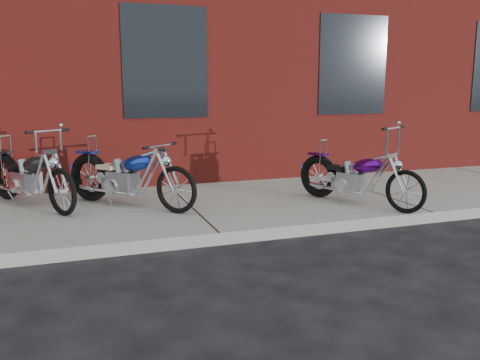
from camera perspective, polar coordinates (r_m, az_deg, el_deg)
name	(u,v)px	position (r m, az deg, el deg)	size (l,w,h in m)	color
ground	(220,245)	(5.93, -2.31, -7.36)	(120.00, 120.00, 0.00)	#2A292D
sidewalk	(189,210)	(7.31, -5.72, -3.35)	(22.00, 3.00, 0.15)	gray
chopper_purple	(356,179)	(7.41, 12.90, 0.12)	(0.99, 1.86, 1.14)	black
chopper_blue	(127,178)	(7.25, -12.52, 0.18)	(1.57, 1.71, 0.96)	black
chopper_third	(29,179)	(7.67, -22.56, 0.14)	(1.22, 1.93, 1.11)	black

